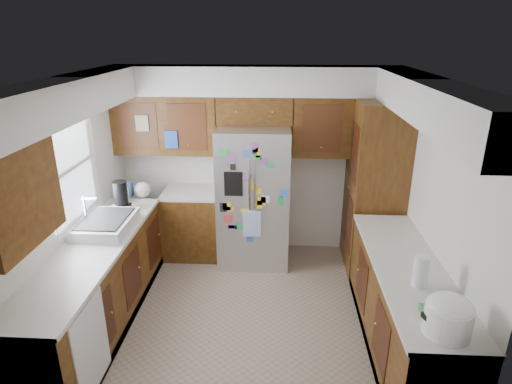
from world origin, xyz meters
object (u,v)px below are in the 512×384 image
fridge (254,196)px  rice_cooker (449,315)px  pantry (374,187)px  paper_towel (421,271)px

fridge → rice_cooker: size_ratio=5.40×
pantry → paper_towel: 1.95m
rice_cooker → fridge: bearing=120.1°
rice_cooker → pantry: bearing=90.0°
pantry → paper_towel: size_ratio=7.77×
pantry → rice_cooker: bearing=-90.0°
pantry → rice_cooker: pantry is taller
fridge → paper_towel: bearing=-53.4°
paper_towel → rice_cooker: bearing=-88.6°
fridge → paper_towel: 2.50m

